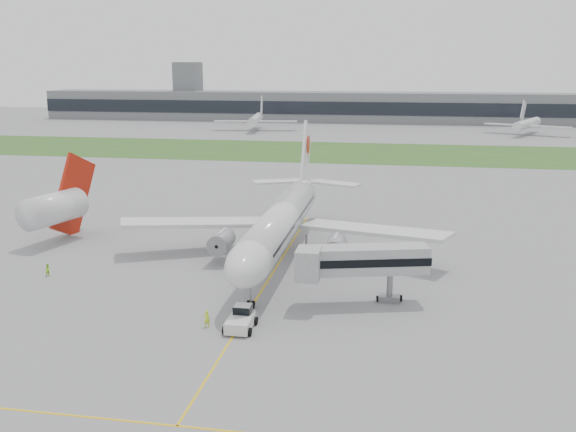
% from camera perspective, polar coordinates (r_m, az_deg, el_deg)
% --- Properties ---
extents(ground, '(600.00, 600.00, 0.00)m').
position_cam_1_polar(ground, '(88.25, -1.10, -4.65)').
color(ground, gray).
rests_on(ground, ground).
extents(apron_markings, '(70.00, 70.00, 0.04)m').
position_cam_1_polar(apron_markings, '(83.61, -1.75, -5.69)').
color(apron_markings, yellow).
rests_on(apron_markings, ground).
extents(grass_strip, '(600.00, 50.00, 0.02)m').
position_cam_1_polar(grass_strip, '(204.81, 5.37, 5.68)').
color(grass_strip, '#26531F').
rests_on(grass_strip, ground).
extents(terminal_building, '(320.00, 22.30, 14.00)m').
position_cam_1_polar(terminal_building, '(313.29, 7.08, 9.58)').
color(terminal_building, slate).
rests_on(terminal_building, ground).
extents(control_tower, '(12.00, 12.00, 56.00)m').
position_cam_1_polar(control_tower, '(332.91, -8.77, 8.54)').
color(control_tower, slate).
rests_on(control_tower, ground).
extents(airliner, '(48.13, 53.95, 17.88)m').
position_cam_1_polar(airliner, '(91.31, -0.53, -0.33)').
color(airliner, silver).
rests_on(airliner, ground).
extents(pushback_tug, '(3.05, 4.48, 2.28)m').
position_cam_1_polar(pushback_tug, '(68.77, -4.20, -9.11)').
color(pushback_tug, silver).
rests_on(pushback_tug, ground).
extents(jet_bridge, '(15.08, 7.90, 7.13)m').
position_cam_1_polar(jet_bridge, '(74.11, 6.20, -4.00)').
color(jet_bridge, '#A8A8AA').
rests_on(jet_bridge, ground).
extents(safety_cone_left, '(0.43, 0.43, 0.59)m').
position_cam_1_polar(safety_cone_left, '(67.54, -5.27, -10.27)').
color(safety_cone_left, orange).
rests_on(safety_cone_left, ground).
extents(safety_cone_right, '(0.45, 0.45, 0.62)m').
position_cam_1_polar(safety_cone_right, '(70.03, -3.81, -9.34)').
color(safety_cone_right, orange).
rests_on(safety_cone_right, ground).
extents(ground_crew_near, '(0.70, 0.46, 1.92)m').
position_cam_1_polar(ground_crew_near, '(69.45, -7.23, -9.04)').
color(ground_crew_near, '#C8EE27').
rests_on(ground_crew_near, ground).
extents(ground_crew_far, '(0.91, 1.02, 1.73)m').
position_cam_1_polar(ground_crew_far, '(90.49, -20.53, -4.49)').
color(ground_crew_far, '#A8FA29').
rests_on(ground_crew_far, ground).
extents(neighbor_aircraft, '(7.29, 17.55, 14.15)m').
position_cam_1_polar(neighbor_aircraft, '(106.19, -19.90, 0.78)').
color(neighbor_aircraft, '#A51909').
rests_on(neighbor_aircraft, ground).
extents(distant_aircraft_left, '(38.26, 34.73, 13.25)m').
position_cam_1_polar(distant_aircraft_left, '(270.98, -2.88, 7.60)').
color(distant_aircraft_left, silver).
rests_on(distant_aircraft_left, ground).
extents(distant_aircraft_right, '(42.02, 40.10, 12.59)m').
position_cam_1_polar(distant_aircraft_right, '(270.54, 20.42, 6.77)').
color(distant_aircraft_right, silver).
rests_on(distant_aircraft_right, ground).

